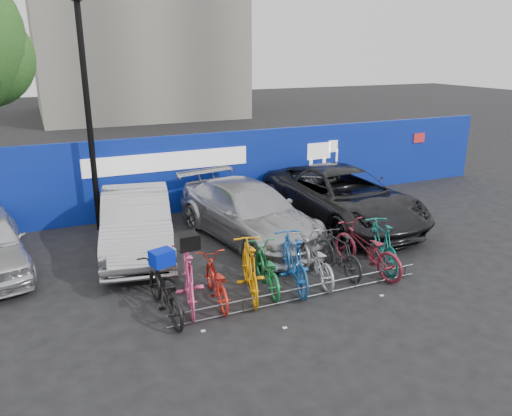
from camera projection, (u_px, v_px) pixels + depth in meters
ground at (288, 288)px, 10.64m from camera, size 100.00×100.00×0.00m
hoarding at (200, 172)px, 15.49m from camera, size 22.00×0.18×2.40m
lamppost at (88, 112)px, 13.10m from camera, size 0.25×0.50×6.11m
bike_rack at (302, 293)px, 10.06m from camera, size 5.60×0.03×0.30m
car_1 at (137, 222)px, 12.37m from camera, size 2.42×4.84×1.52m
car_2 at (249, 212)px, 13.20m from camera, size 2.96×5.39×1.48m
car_3 at (342, 196)px, 14.40m from camera, size 2.85×5.81×1.59m
bike_0 at (164, 290)px, 9.41m from camera, size 0.81×2.01×1.04m
bike_1 at (189, 277)px, 9.74m from camera, size 0.97×2.09×1.21m
bike_2 at (216, 281)px, 9.93m from camera, size 0.78×1.79×0.91m
bike_3 at (250, 269)px, 10.16m from camera, size 1.03×2.03×1.18m
bike_4 at (266, 268)px, 10.46m from camera, size 0.91×1.87×0.94m
bike_5 at (293, 261)px, 10.52m from camera, size 0.90×2.04×1.19m
bike_6 at (315, 259)px, 10.86m from camera, size 0.85×1.92×0.98m
bike_7 at (339, 253)px, 11.15m from camera, size 0.56×1.69×1.00m
bike_8 at (366, 249)px, 11.25m from camera, size 1.07×2.20×1.11m
bike_9 at (381, 244)px, 11.50m from camera, size 0.97×1.94×1.12m
cargo_crate at (162, 258)px, 9.21m from camera, size 0.48×0.41×0.29m
cargo_topcase at (187, 241)px, 9.50m from camera, size 0.43×0.39×0.30m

